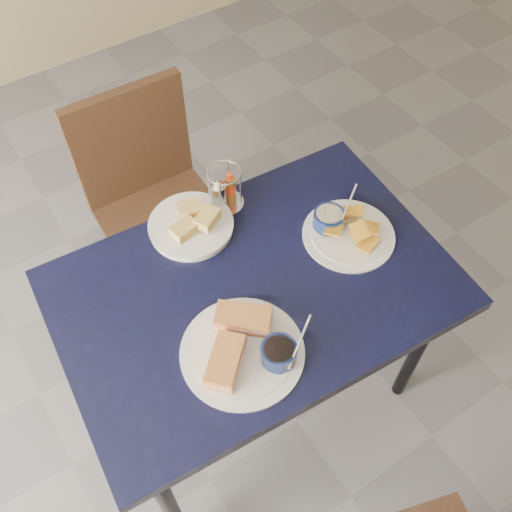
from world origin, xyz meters
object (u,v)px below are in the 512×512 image
dining_table (255,301)px  sandwich_plate (245,347)px  bread_basket (192,225)px  plantain_plate (342,228)px  condiment_caddy (223,191)px  chair_far (150,192)px

dining_table → sandwich_plate: (-0.13, -0.15, 0.10)m
sandwich_plate → bread_basket: size_ratio=1.32×
plantain_plate → bread_basket: size_ratio=1.10×
bread_basket → dining_table: bearing=-81.0°
bread_basket → condiment_caddy: size_ratio=1.79×
chair_far → dining_table: bearing=-89.2°
dining_table → sandwich_plate: sandwich_plate is taller
dining_table → condiment_caddy: 0.34m
bread_basket → sandwich_plate: bearing=-101.5°
condiment_caddy → chair_far: bearing=103.9°
chair_far → plantain_plate: 0.78m
sandwich_plate → condiment_caddy: 0.50m
sandwich_plate → plantain_plate: bearing=20.6°
condiment_caddy → bread_basket: bearing=-166.2°
chair_far → bread_basket: bearing=-94.6°
dining_table → chair_far: 0.70m
dining_table → condiment_caddy: bearing=74.1°
condiment_caddy → dining_table: bearing=-105.9°
sandwich_plate → plantain_plate: 0.47m
plantain_plate → condiment_caddy: 0.36m
sandwich_plate → bread_basket: (0.08, 0.42, -0.00)m
sandwich_plate → condiment_caddy: (0.21, 0.45, 0.03)m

